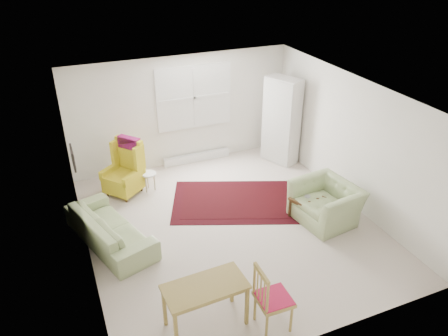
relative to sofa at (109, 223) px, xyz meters
name	(u,v)px	position (x,y,z in m)	size (l,w,h in m)	color
room	(227,160)	(2.12, -0.14, 0.85)	(5.04, 5.54, 2.51)	beige
rug	(235,201)	(2.51, 0.34, -0.39)	(2.48, 1.59, 0.02)	black
sofa	(109,223)	(0.00, 0.00, 0.00)	(1.99, 0.78, 0.80)	#95A870
armchair	(326,200)	(3.80, -0.85, 0.03)	(1.12, 0.98, 0.87)	#95A870
wingback_chair	(122,169)	(0.53, 1.52, 0.17)	(0.66, 0.70, 1.15)	gold
coffee_table	(306,207)	(3.53, -0.64, -0.19)	(0.52, 0.52, 0.42)	#452C15
stool	(149,181)	(1.05, 1.44, -0.20)	(0.30, 0.30, 0.41)	white
cabinet	(282,121)	(4.20, 1.60, 0.59)	(0.42, 0.80, 1.99)	silver
desk	(206,305)	(0.88, -2.33, -0.05)	(1.10, 0.55, 0.70)	#A08740
desk_chair	(274,298)	(1.71, -2.70, 0.11)	(0.45, 0.45, 1.02)	#A08740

